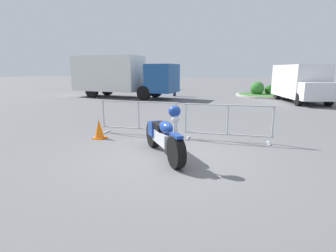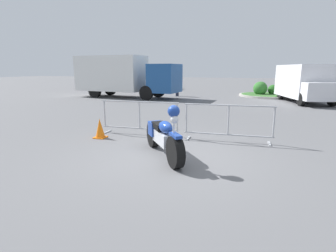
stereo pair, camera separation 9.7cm
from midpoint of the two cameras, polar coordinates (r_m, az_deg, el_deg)
The scene contains 12 objects.
ground_plane at distance 6.27m, azimuth 0.24°, elevation -6.75°, with size 120.00×120.00×0.00m, color #5B5B5E.
motorcycle at distance 6.22m, azimuth -1.49°, elevation -2.07°, with size 1.55×1.99×1.32m.
crowd_barrier_near at distance 8.30m, azimuth -6.72°, elevation 1.89°, with size 2.53×0.53×1.07m.
crowd_barrier_far at distance 7.66m, azimuth 12.48°, elevation 0.82°, with size 2.53×0.53×1.07m.
box_truck at distance 19.72m, azimuth -10.74°, elevation 10.89°, with size 7.87×2.92×2.98m.
delivery_van at distance 18.59m, azimuth 26.74°, elevation 8.52°, with size 3.10×5.32×2.31m.
parked_car_maroon at distance 28.85m, azimuth -14.20°, elevation 9.21°, with size 2.27×4.18×1.34m.
parked_car_red at distance 27.44m, azimuth -8.87°, elevation 9.32°, with size 2.32×4.26×1.37m.
parked_car_tan at distance 27.01m, azimuth -2.45°, elevation 9.50°, with size 2.45×4.50×1.45m.
pedestrian at distance 20.28m, azimuth 1.29°, elevation 9.11°, with size 0.46×0.46×1.69m.
planter_island at distance 21.73m, azimuth 20.03°, elevation 6.80°, with size 4.45×4.45×1.12m.
traffic_cone at distance 8.15m, azimuth -15.11°, elevation -0.59°, with size 0.34×0.34×0.59m.
Camera 1 is at (1.61, -5.70, 2.04)m, focal length 28.00 mm.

